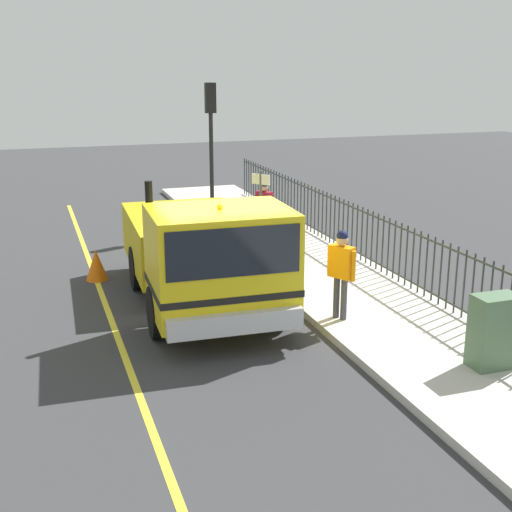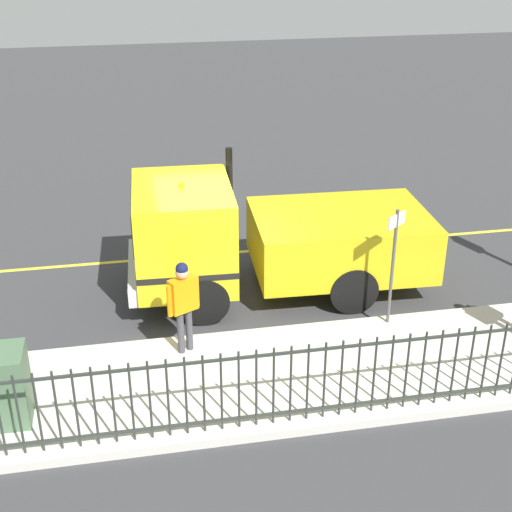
{
  "view_description": "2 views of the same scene",
  "coord_description": "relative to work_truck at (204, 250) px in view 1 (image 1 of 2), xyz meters",
  "views": [
    {
      "loc": [
        -3.44,
        -11.91,
        4.8
      ],
      "look_at": [
        0.49,
        -0.37,
        1.35
      ],
      "focal_mm": 47.62,
      "sensor_mm": 36.0,
      "label": 1
    },
    {
      "loc": [
        12.73,
        -1.75,
        7.23
      ],
      "look_at": [
        0.78,
        0.51,
        1.3
      ],
      "focal_mm": 50.71,
      "sensor_mm": 36.0,
      "label": 2
    }
  ],
  "objects": [
    {
      "name": "ground_plane",
      "position": [
        0.25,
        -0.63,
        -1.27
      ],
      "size": [
        61.12,
        61.12,
        0.0
      ],
      "primitive_type": "plane",
      "color": "#38383A",
      "rests_on": "ground"
    },
    {
      "name": "lane_marking",
      "position": [
        -1.87,
        -0.63,
        -1.27
      ],
      "size": [
        0.12,
        25.0,
        0.01
      ],
      "primitive_type": "cube",
      "color": "yellow",
      "rests_on": "ground"
    },
    {
      "name": "traffic_light_near",
      "position": [
        2.0,
        6.76,
        1.82
      ],
      "size": [
        0.3,
        0.22,
        4.15
      ],
      "rotation": [
        0.0,
        0.0,
        3.12
      ],
      "color": "black",
      "rests_on": "sidewalk_slab"
    },
    {
      "name": "utility_cabinet",
      "position": [
        3.59,
        -4.32,
        -0.53
      ],
      "size": [
        0.73,
        0.46,
        1.19
      ],
      "primitive_type": "cube",
      "color": "#4C6B4C",
      "rests_on": "sidewalk_slab"
    },
    {
      "name": "pedestrian_distant",
      "position": [
        2.86,
        4.52,
        -0.13
      ],
      "size": [
        0.42,
        0.53,
        1.62
      ],
      "rotation": [
        0.0,
        0.0,
        2.14
      ],
      "color": "maroon",
      "rests_on": "sidewalk_slab"
    },
    {
      "name": "work_truck",
      "position": [
        0.0,
        0.0,
        0.0
      ],
      "size": [
        2.71,
        6.18,
        2.75
      ],
      "rotation": [
        0.0,
        0.0,
        3.1
      ],
      "color": "yellow",
      "rests_on": "ground"
    },
    {
      "name": "sidewalk_slab",
      "position": [
        3.2,
        -0.63,
        -1.2
      ],
      "size": [
        2.93,
        27.78,
        0.15
      ],
      "primitive_type": "cube",
      "color": "beige",
      "rests_on": "ground"
    },
    {
      "name": "worker_standing",
      "position": [
        2.21,
        -1.6,
        -0.07
      ],
      "size": [
        0.42,
        0.57,
        1.72
      ],
      "rotation": [
        0.0,
        0.0,
        2.05
      ],
      "color": "orange",
      "rests_on": "sidewalk_slab"
    },
    {
      "name": "iron_fence",
      "position": [
        4.43,
        -0.63,
        -0.45
      ],
      "size": [
        0.04,
        23.65,
        1.34
      ],
      "color": "#2D332D",
      "rests_on": "sidewalk_slab"
    },
    {
      "name": "traffic_cone",
      "position": [
        -1.85,
        2.8,
        -0.91
      ],
      "size": [
        0.5,
        0.5,
        0.72
      ],
      "primitive_type": "cone",
      "color": "orange",
      "rests_on": "ground"
    },
    {
      "name": "street_sign",
      "position": [
        1.96,
        2.23,
        0.3
      ],
      "size": [
        0.32,
        0.42,
        2.28
      ],
      "color": "#4C4C4C",
      "rests_on": "sidewalk_slab"
    }
  ]
}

